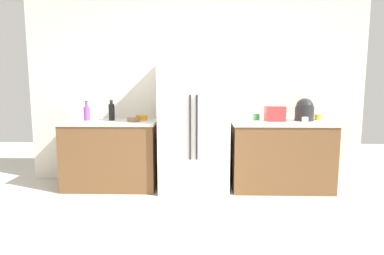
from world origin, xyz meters
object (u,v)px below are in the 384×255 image
Objects in this scene: refrigerator at (194,124)px; bottle_b at (87,113)px; cup_a at (305,120)px; cup_b at (256,117)px; bowl_b at (141,118)px; rice_cooker at (304,110)px; bowl_a at (133,120)px; cup_c at (318,117)px; toaster at (275,114)px; bottle_a at (112,111)px.

bottle_b is at bearing 178.89° from refrigerator.
bottle_b is 3.35× the size of cup_a.
bowl_b is at bearing -176.38° from cup_b.
rice_cooker is 2.20m from bowl_b.
refrigerator is 0.80m from bowl_a.
refrigerator is at bearing -174.12° from cup_c.
refrigerator is 5.93× the size of rice_cooker.
cup_a is at bearing -104.30° from rice_cooker.
cup_c is (0.21, 0.08, -0.10)m from rice_cooker.
rice_cooker reaches higher than toaster.
cup_a reaches higher than bowl_a.
refrigerator reaches higher than cup_c.
bottle_b is 3.14m from cup_c.
toaster is at bearing -166.24° from cup_c.
bowl_a is 1.03× the size of bowl_b.
refrigerator reaches higher than bowl_b.
cup_b reaches higher than cup_a.
rice_cooker reaches higher than bottle_b.
refrigerator is 6.98× the size of toaster.
refrigerator reaches higher than toaster.
cup_a reaches higher than bowl_b.
rice_cooker is (1.48, 0.09, 0.17)m from refrigerator.
cup_b is 0.59× the size of bowl_a.
bowl_a is (-2.27, -0.18, -0.11)m from rice_cooker.
toaster is 0.42m from rice_cooker.
bowl_a is at bearing -170.57° from cup_b.
cup_a is at bearing -5.81° from bowl_b.
bottle_a is 1.05× the size of bottle_b.
bottle_b is at bearing 176.96° from cup_a.
bowl_a is at bearing -9.49° from bottle_b.
bottle_b is at bearing -175.89° from cup_b.
refrigerator is at bearing 175.00° from cup_a.
refrigerator is 6.43× the size of bottle_a.
bottle_a is 2.55m from cup_a.
bottle_a is (-1.12, 0.07, 0.15)m from refrigerator.
bowl_b is (-2.20, -0.00, -0.11)m from rice_cooker.
bowl_b is at bearing 5.15° from bottle_b.
refrigerator reaches higher than bottle_b.
bottle_b reaches higher than cup_c.
bottle_b reaches higher than bowl_b.
bottle_a is 0.37m from bowl_a.
refrigerator is 0.88m from cup_b.
cup_c is (2.81, 0.11, -0.08)m from bottle_a.
cup_b is 0.61× the size of bowl_b.
rice_cooker is at bearing 4.42° from bowl_a.
toaster is at bearing 1.19° from refrigerator.
cup_b is (-0.57, 0.32, 0.01)m from cup_a.
rice_cooker reaches higher than cup_b.
refrigerator is 1.13m from bottle_a.
refrigerator is 22.56× the size of cup_a.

